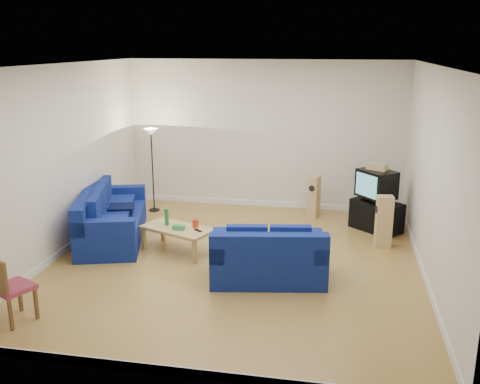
% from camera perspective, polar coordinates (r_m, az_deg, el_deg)
% --- Properties ---
extents(room, '(6.01, 6.51, 3.21)m').
position_cam_1_polar(room, '(8.50, -0.50, 2.17)').
color(room, olive).
rests_on(room, ground).
extents(sofa_three_seat, '(1.67, 2.60, 0.93)m').
position_cam_1_polar(sofa_three_seat, '(10.18, -13.79, -3.02)').
color(sofa_three_seat, '#07155A').
rests_on(sofa_three_seat, ground).
extents(sofa_loveseat, '(1.87, 1.25, 0.87)m').
position_cam_1_polar(sofa_loveseat, '(8.20, 3.01, -7.30)').
color(sofa_loveseat, '#07155A').
rests_on(sofa_loveseat, ground).
extents(coffee_table, '(1.37, 1.04, 0.45)m').
position_cam_1_polar(coffee_table, '(9.33, -6.69, -4.09)').
color(coffee_table, tan).
rests_on(coffee_table, ground).
extents(bottle, '(0.09, 0.09, 0.30)m').
position_cam_1_polar(bottle, '(9.40, -7.82, -2.64)').
color(bottle, '#197233').
rests_on(bottle, coffee_table).
extents(tissue_box, '(0.20, 0.11, 0.08)m').
position_cam_1_polar(tissue_box, '(9.20, -6.56, -3.75)').
color(tissue_box, green).
rests_on(tissue_box, coffee_table).
extents(red_canister, '(0.13, 0.13, 0.14)m').
position_cam_1_polar(red_canister, '(9.27, -4.78, -3.35)').
color(red_canister, red).
rests_on(red_canister, coffee_table).
extents(remote, '(0.15, 0.14, 0.02)m').
position_cam_1_polar(remote, '(9.10, -4.49, -4.10)').
color(remote, black).
rests_on(remote, coffee_table).
extents(tv_stand, '(1.06, 1.02, 0.58)m').
position_cam_1_polar(tv_stand, '(10.71, 14.35, -2.47)').
color(tv_stand, black).
rests_on(tv_stand, ground).
extents(av_receiver, '(0.50, 0.51, 0.09)m').
position_cam_1_polar(av_receiver, '(10.66, 14.29, -0.65)').
color(av_receiver, black).
rests_on(av_receiver, tv_stand).
extents(television, '(0.82, 0.84, 0.53)m').
position_cam_1_polar(television, '(10.50, 14.34, 0.85)').
color(television, black).
rests_on(television, av_receiver).
extents(centre_speaker, '(0.41, 0.33, 0.13)m').
position_cam_1_polar(centre_speaker, '(10.45, 14.39, 2.66)').
color(centre_speaker, tan).
rests_on(centre_speaker, television).
extents(speaker_left, '(0.27, 0.31, 0.87)m').
position_cam_1_polar(speaker_left, '(11.25, 7.88, -0.47)').
color(speaker_left, tan).
rests_on(speaker_left, ground).
extents(speaker_right, '(0.31, 0.25, 0.94)m').
position_cam_1_polar(speaker_right, '(9.81, 15.09, -3.06)').
color(speaker_right, tan).
rests_on(speaker_right, ground).
extents(floor_lamp, '(0.31, 0.31, 1.80)m').
position_cam_1_polar(floor_lamp, '(11.46, -9.43, 5.15)').
color(floor_lamp, black).
rests_on(floor_lamp, ground).
extents(dining_chair, '(0.59, 0.59, 0.93)m').
position_cam_1_polar(dining_chair, '(7.55, -23.53, -9.16)').
color(dining_chair, brown).
rests_on(dining_chair, ground).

